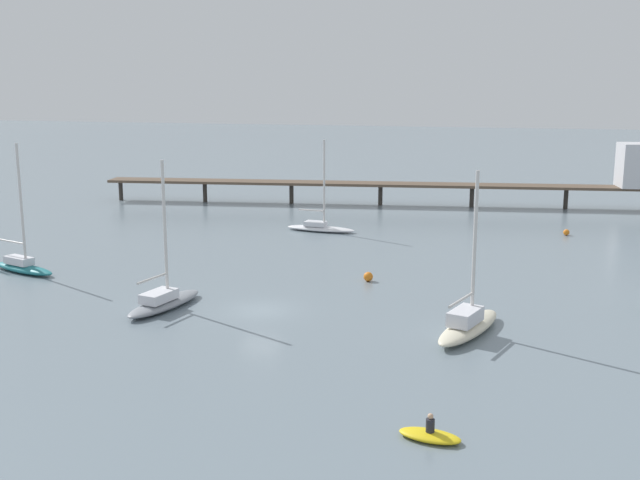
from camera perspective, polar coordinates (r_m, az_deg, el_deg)
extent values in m
plane|color=slate|center=(48.65, -4.49, -5.26)|extent=(400.00, 400.00, 0.00)
cube|color=brown|center=(89.09, 4.55, 4.18)|extent=(64.83, 11.74, 0.30)
cylinder|color=#38332D|center=(95.87, -14.66, 3.59)|extent=(0.50, 0.50, 2.31)
cylinder|color=#38332D|center=(92.54, -8.59, 3.56)|extent=(0.50, 0.50, 2.31)
cylinder|color=#38332D|center=(90.32, -2.15, 3.48)|extent=(0.50, 0.50, 2.31)
cylinder|color=#38332D|center=(89.28, 4.53, 3.35)|extent=(0.50, 0.50, 2.31)
cylinder|color=#38332D|center=(89.46, 11.28, 3.18)|extent=(0.50, 0.50, 2.31)
cylinder|color=#38332D|center=(90.87, 17.90, 2.96)|extent=(0.50, 0.50, 2.31)
cube|color=silver|center=(92.13, 22.66, 5.18)|extent=(4.47, 4.47, 4.85)
ellipsoid|color=gray|center=(49.84, -11.53, -4.67)|extent=(3.29, 7.07, 0.64)
cube|color=silver|center=(49.26, -11.95, -4.13)|extent=(1.82, 2.67, 0.61)
cylinder|color=silver|center=(48.99, -11.51, 0.74)|extent=(0.20, 0.20, 8.82)
cylinder|color=silver|center=(48.52, -12.41, -2.82)|extent=(0.75, 2.82, 0.16)
ellipsoid|color=white|center=(73.59, 0.06, 0.85)|extent=(7.00, 2.50, 0.50)
cube|color=silver|center=(73.69, -0.34, 1.24)|extent=(2.13, 1.47, 0.44)
cylinder|color=silver|center=(72.77, 0.31, 4.24)|extent=(0.20, 0.20, 8.32)
cylinder|color=silver|center=(73.61, -0.64, 2.23)|extent=(2.60, 0.42, 0.16)
ellipsoid|color=#1E727A|center=(62.04, -21.26, -2.01)|extent=(6.55, 3.45, 0.58)
cube|color=silver|center=(62.32, -21.58, -1.43)|extent=(2.64, 1.76, 0.57)
cylinder|color=silver|center=(60.86, -21.43, 2.43)|extent=(0.20, 0.20, 9.20)
cylinder|color=silver|center=(62.61, -22.05, -0.12)|extent=(2.97, 1.13, 0.16)
ellipsoid|color=beige|center=(44.81, 11.06, -6.42)|extent=(4.11, 7.71, 0.81)
cube|color=silver|center=(44.03, 10.81, -5.63)|extent=(2.02, 2.79, 0.81)
cylinder|color=silver|center=(43.93, 11.48, -0.45)|extent=(0.21, 0.21, 8.59)
cylinder|color=silver|center=(43.10, 10.52, -4.42)|extent=(1.20, 3.21, 0.17)
ellipsoid|color=yellow|center=(32.17, 8.21, -14.27)|extent=(2.74, 1.56, 0.35)
cylinder|color=#26262D|center=(31.98, 8.24, -13.55)|extent=(0.41, 0.41, 0.55)
sphere|color=tan|center=(31.81, 8.26, -12.91)|extent=(0.24, 0.24, 0.24)
sphere|color=orange|center=(55.38, 3.63, -2.75)|extent=(0.69, 0.69, 0.69)
sphere|color=orange|center=(75.26, 17.93, 0.55)|extent=(0.58, 0.58, 0.58)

